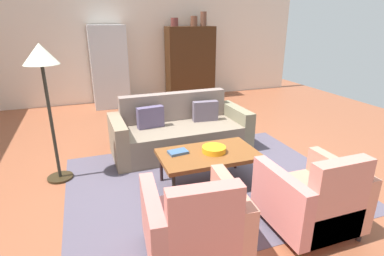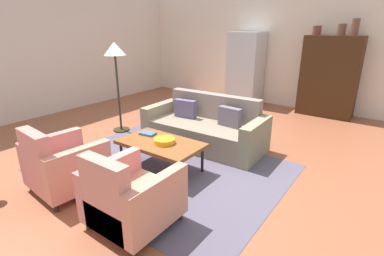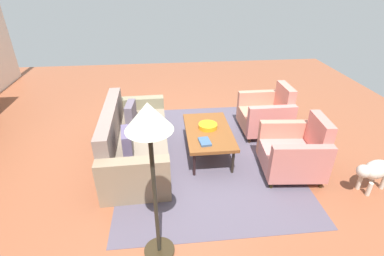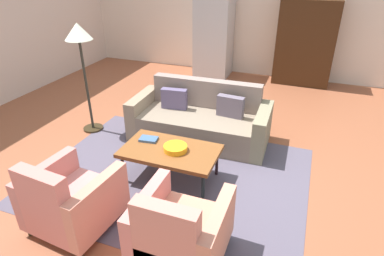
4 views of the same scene
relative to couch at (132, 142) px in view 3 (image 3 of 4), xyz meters
name	(u,v)px [view 3 (image 3 of 4)]	position (x,y,z in m)	size (l,w,h in m)	color
ground_plane	(169,151)	(0.13, -0.57, -0.29)	(10.13, 10.13, 0.00)	brown
area_rug	(205,153)	(0.00, -1.14, -0.28)	(3.40, 2.60, 0.01)	#544C5C
couch	(132,142)	(0.00, 0.00, 0.00)	(2.12, 0.95, 0.86)	#7D6D5B
coffee_table	(208,132)	(0.00, -1.19, 0.11)	(1.20, 0.70, 0.43)	black
armchair_left	(296,152)	(-0.60, -2.35, 0.06)	(0.87, 0.87, 0.88)	black
armchair_right	(268,115)	(0.60, -2.35, 0.06)	(0.80, 0.80, 0.88)	#372719
fruit_bowl	(208,126)	(0.07, -1.19, 0.18)	(0.29, 0.29, 0.07)	orange
book_stack	(205,142)	(-0.35, -1.08, 0.16)	(0.25, 0.18, 0.03)	#3B5B83
floor_lamp	(150,134)	(-1.76, -0.40, 1.16)	(0.40, 0.40, 1.72)	#2F2414
dog	(374,171)	(-1.08, -3.21, 0.03)	(0.38, 0.68, 0.48)	beige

